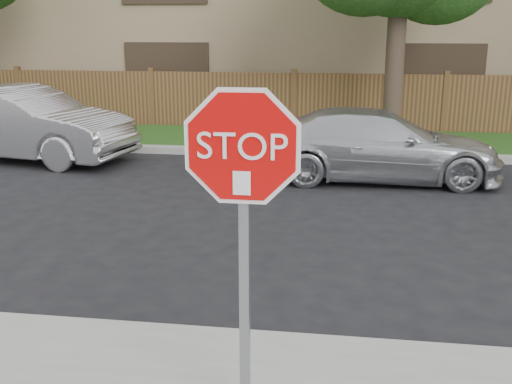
# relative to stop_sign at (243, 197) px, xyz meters

# --- Properties ---
(ground) EXTENTS (90.00, 90.00, 0.00)m
(ground) POSITION_rel_stop_sign_xyz_m (-0.69, 1.48, -1.83)
(ground) COLOR black
(ground) RESTS_ON ground
(far_curb) EXTENTS (70.00, 0.30, 0.15)m
(far_curb) POSITION_rel_stop_sign_xyz_m (-0.69, 9.63, -1.75)
(far_curb) COLOR gray
(far_curb) RESTS_ON ground
(grass_strip) EXTENTS (70.00, 3.00, 0.12)m
(grass_strip) POSITION_rel_stop_sign_xyz_m (-0.69, 11.28, -1.77)
(grass_strip) COLOR #1E4714
(grass_strip) RESTS_ON ground
(fence) EXTENTS (70.00, 0.12, 1.60)m
(fence) POSITION_rel_stop_sign_xyz_m (-0.69, 12.88, -1.03)
(fence) COLOR #4C2C1B
(fence) RESTS_ON ground
(apartment_building) EXTENTS (35.20, 9.20, 7.20)m
(apartment_building) POSITION_rel_stop_sign_xyz_m (-0.69, 18.48, 1.70)
(apartment_building) COLOR tan
(apartment_building) RESTS_ON ground
(stop_sign) EXTENTS (1.01, 0.13, 2.55)m
(stop_sign) POSITION_rel_stop_sign_xyz_m (0.00, 0.00, 0.00)
(stop_sign) COLOR gray
(stop_sign) RESTS_ON sidewalk_near
(sedan_left) EXTENTS (5.05, 2.48, 1.59)m
(sedan_left) POSITION_rel_stop_sign_xyz_m (-6.21, 8.49, -1.03)
(sedan_left) COLOR #BABABF
(sedan_left) RESTS_ON ground
(sedan_right) EXTENTS (4.62, 1.95, 1.33)m
(sedan_right) POSITION_rel_stop_sign_xyz_m (1.30, 7.82, -1.16)
(sedan_right) COLOR silver
(sedan_right) RESTS_ON ground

